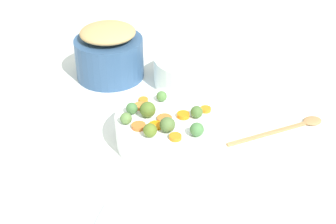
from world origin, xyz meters
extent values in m
cube|color=white|center=(0.00, 0.00, 0.01)|extent=(2.40, 2.40, 0.02)
cylinder|color=white|center=(-0.03, -0.05, 0.06)|extent=(0.28, 0.28, 0.09)
cylinder|color=#2F507A|center=(0.35, 0.13, 0.09)|extent=(0.23, 0.23, 0.14)
ellipsoid|color=tan|center=(0.35, 0.13, 0.18)|extent=(0.18, 0.18, 0.05)
cylinder|color=orange|center=(-0.05, -0.04, 0.11)|extent=(0.05, 0.05, 0.01)
cylinder|color=orange|center=(-0.04, -0.09, 0.11)|extent=(0.04, 0.04, 0.01)
cylinder|color=orange|center=(-0.08, -0.01, 0.11)|extent=(0.05, 0.05, 0.01)
cylinder|color=orange|center=(-0.01, -0.15, 0.11)|extent=(0.04, 0.04, 0.01)
cylinder|color=orange|center=(-0.14, -0.06, 0.11)|extent=(0.04, 0.04, 0.01)
cylinder|color=orange|center=(-0.09, 0.03, 0.11)|extent=(0.04, 0.04, 0.01)
cylinder|color=orange|center=(0.01, 0.03, 0.11)|extent=(0.05, 0.05, 0.01)
cylinder|color=orange|center=(0.04, 0.02, 0.11)|extent=(0.03, 0.03, 0.01)
sphere|color=#496C32|center=(-0.04, -0.12, 0.12)|extent=(0.03, 0.03, 0.03)
sphere|color=#5C8042|center=(-0.07, 0.06, 0.12)|extent=(0.03, 0.03, 0.03)
sphere|color=#597125|center=(-0.12, 0.00, 0.12)|extent=(0.03, 0.03, 0.03)
sphere|color=#50803E|center=(0.04, -0.03, 0.12)|extent=(0.03, 0.03, 0.03)
sphere|color=#4F6C27|center=(-0.03, 0.01, 0.13)|extent=(0.04, 0.04, 0.04)
sphere|color=#516E37|center=(-0.10, -0.04, 0.13)|extent=(0.04, 0.04, 0.04)
sphere|color=#487B42|center=(-0.12, -0.12, 0.12)|extent=(0.04, 0.04, 0.04)
sphere|color=#47763E|center=(-0.02, 0.05, 0.12)|extent=(0.03, 0.03, 0.03)
cube|color=#AE7F50|center=(-0.01, -0.33, 0.02)|extent=(0.11, 0.25, 0.01)
ellipsoid|color=#AE7F50|center=(0.05, -0.47, 0.03)|extent=(0.06, 0.07, 0.01)
cylinder|color=white|center=(0.29, -0.14, 0.07)|extent=(0.24, 0.24, 0.09)
camera|label=1|loc=(-1.05, -0.01, 0.79)|focal=49.63mm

